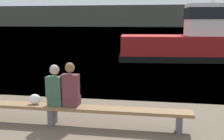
% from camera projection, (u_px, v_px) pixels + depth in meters
% --- Properties ---
extents(water_surface, '(240.00, 240.00, 0.00)m').
position_uv_depth(water_surface, '(153.00, 26.00, 125.55)').
color(water_surface, '#426B8E').
rests_on(water_surface, ground).
extents(far_shoreline, '(600.00, 12.00, 8.98)m').
position_uv_depth(far_shoreline, '(153.00, 16.00, 121.03)').
color(far_shoreline, '#4C4C42').
rests_on(far_shoreline, ground).
extents(bench_main, '(6.44, 0.41, 0.47)m').
position_uv_depth(bench_main, '(52.00, 109.00, 6.60)').
color(bench_main, brown).
rests_on(bench_main, ground).
extents(person_left, '(0.39, 0.40, 0.97)m').
position_uv_depth(person_left, '(56.00, 87.00, 6.50)').
color(person_left, '#2D4C3D').
rests_on(person_left, bench_main).
extents(person_right, '(0.39, 0.40, 1.03)m').
position_uv_depth(person_right, '(71.00, 87.00, 6.44)').
color(person_right, '#56282D').
rests_on(person_right, bench_main).
extents(shopping_bag, '(0.28, 0.16, 0.24)m').
position_uv_depth(shopping_bag, '(35.00, 99.00, 6.66)').
color(shopping_bag, white).
rests_on(shopping_bag, bench_main).
extents(tugboat_red, '(11.19, 4.16, 6.42)m').
position_uv_depth(tugboat_red, '(210.00, 43.00, 17.44)').
color(tugboat_red, '#A81919').
rests_on(tugboat_red, water_surface).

